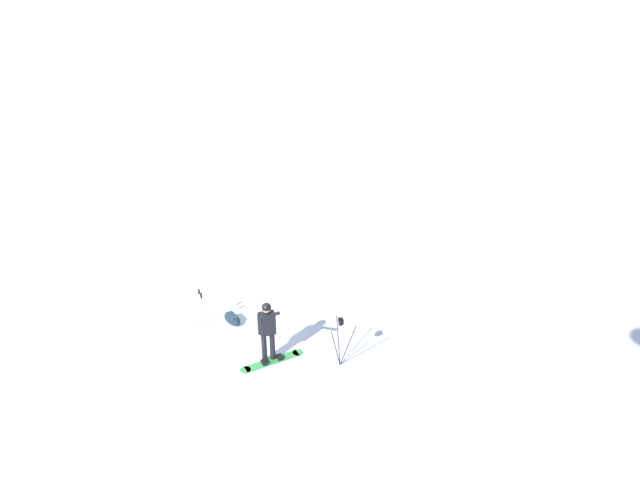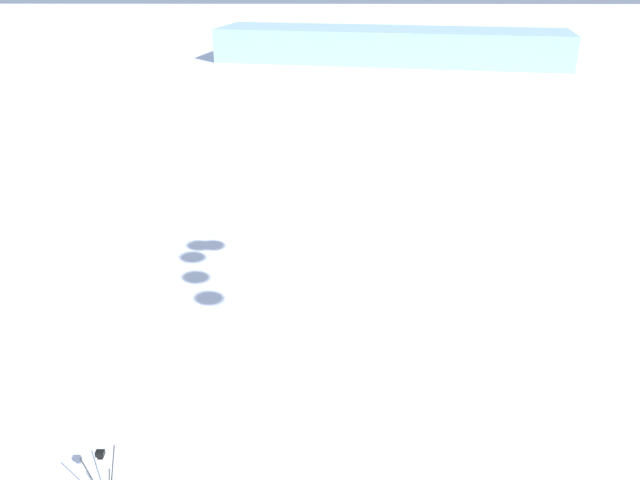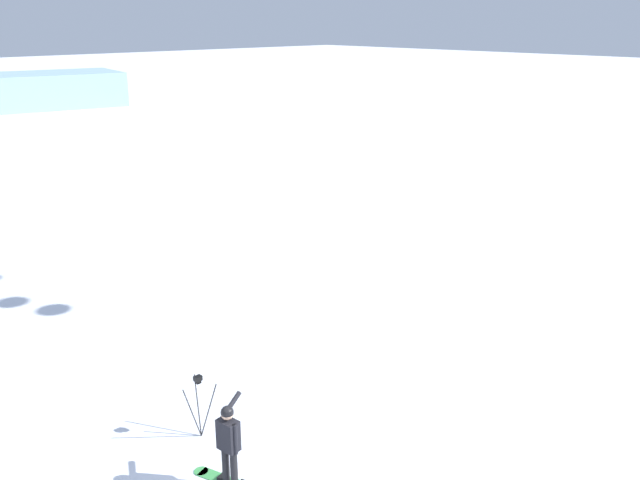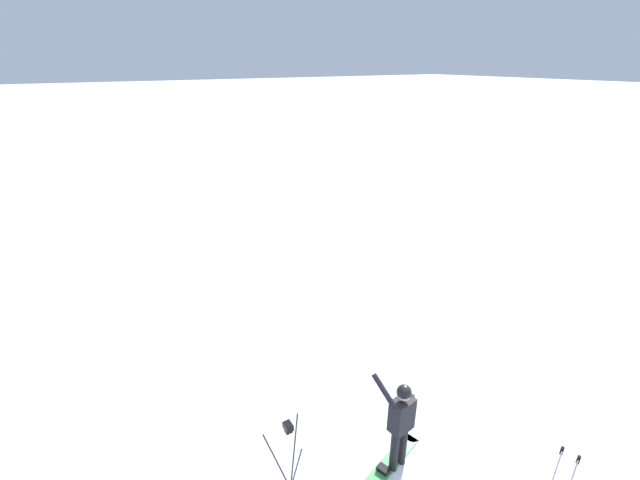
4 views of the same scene
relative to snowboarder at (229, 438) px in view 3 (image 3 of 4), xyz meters
name	(u,v)px [view 3 (image 3 of 4)]	position (x,y,z in m)	size (l,w,h in m)	color
snowboarder	(229,438)	(0.00, 0.00, 0.00)	(0.54, 0.67, 1.79)	black
camera_tripod	(199,394)	(1.79, -0.56, -0.07)	(0.68, 0.66, 1.44)	#262628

